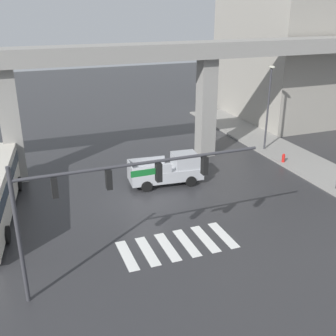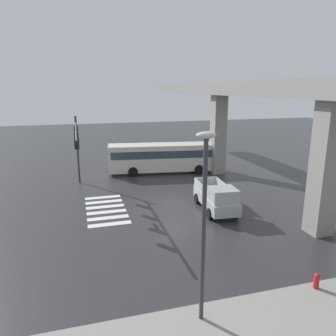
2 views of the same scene
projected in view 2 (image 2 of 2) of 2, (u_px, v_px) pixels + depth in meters
The scene contains 9 objects.
ground_plane at pixel (176, 202), 24.88m from camera, with size 120.00×120.00×0.00m, color #2D2D30.
crosswalk_stripes at pixel (106, 209), 23.46m from camera, with size 6.05×2.80×0.01m.
elevated_overpass at pixel (260, 98), 24.76m from camera, with size 54.04×2.41×9.17m.
sidewalk_east at pixel (332, 316), 12.37m from camera, with size 4.00×36.00×0.15m, color gray.
pickup_truck at pixel (217, 198), 22.88m from camera, with size 5.25×2.42×2.08m.
city_bus at pixel (161, 156), 33.40m from camera, with size 3.91×11.04×2.99m.
traffic_signal_mast at pixel (77, 139), 25.58m from camera, with size 10.89×0.32×6.20m.
street_lamp_near_corner at pixel (204, 209), 11.10m from camera, with size 0.44×0.70×7.24m.
fire_hydrant at pixel (316, 282), 13.93m from camera, with size 0.24×0.24×0.85m.
Camera 2 is at (22.44, -6.99, 8.61)m, focal length 34.37 mm.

